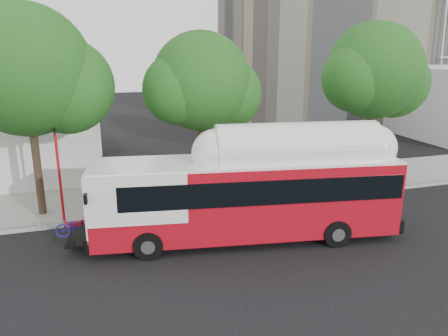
# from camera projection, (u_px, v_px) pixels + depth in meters

# --- Properties ---
(ground) EXTENTS (120.00, 120.00, 0.00)m
(ground) POSITION_uv_depth(u_px,v_px,m) (261.00, 240.00, 18.38)
(ground) COLOR black
(ground) RESTS_ON ground
(sidewalk) EXTENTS (60.00, 5.00, 0.15)m
(sidewalk) POSITION_uv_depth(u_px,v_px,m) (218.00, 190.00, 24.33)
(sidewalk) COLOR gray
(sidewalk) RESTS_ON ground
(curb_strip) EXTENTS (60.00, 0.30, 0.15)m
(curb_strip) POSITION_uv_depth(u_px,v_px,m) (232.00, 206.00, 21.94)
(curb_strip) COLOR gray
(curb_strip) RESTS_ON ground
(red_curb_segment) EXTENTS (10.00, 0.32, 0.16)m
(red_curb_segment) POSITION_uv_depth(u_px,v_px,m) (173.00, 213.00, 21.09)
(red_curb_segment) COLOR maroon
(red_curb_segment) RESTS_ON ground
(street_tree_left) EXTENTS (6.67, 5.80, 9.74)m
(street_tree_left) POSITION_uv_depth(u_px,v_px,m) (38.00, 75.00, 19.25)
(street_tree_left) COLOR #2D2116
(street_tree_left) RESTS_ON ground
(street_tree_mid) EXTENTS (5.75, 5.00, 8.62)m
(street_tree_mid) POSITION_uv_depth(u_px,v_px,m) (209.00, 85.00, 22.15)
(street_tree_mid) COLOR #2D2116
(street_tree_mid) RESTS_ON ground
(street_tree_right) EXTENTS (6.21, 5.40, 9.18)m
(street_tree_right) POSITION_uv_depth(u_px,v_px,m) (380.00, 75.00, 24.71)
(street_tree_right) COLOR #2D2116
(street_tree_right) RESTS_ON ground
(transit_bus) EXTENTS (13.56, 4.55, 3.95)m
(transit_bus) POSITION_uv_depth(u_px,v_px,m) (248.00, 197.00, 17.99)
(transit_bus) COLOR #AD0C19
(transit_bus) RESTS_ON ground
(signal_pole) EXTENTS (0.13, 0.42, 4.44)m
(signal_pole) POSITION_uv_depth(u_px,v_px,m) (60.00, 176.00, 19.35)
(signal_pole) COLOR red
(signal_pole) RESTS_ON ground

